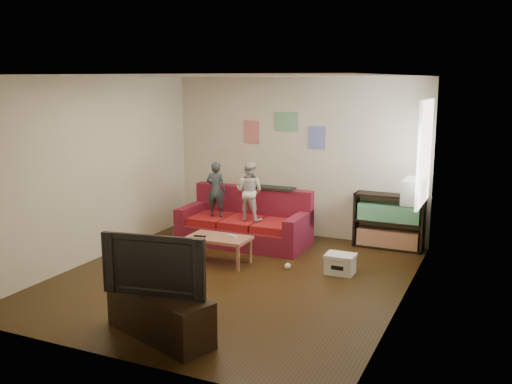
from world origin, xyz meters
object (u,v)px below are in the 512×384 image
at_px(file_box, 340,264).
at_px(sofa, 246,225).
at_px(child_b, 249,191).
at_px(tv_stand, 160,314).
at_px(bookshelf, 389,224).
at_px(coffee_table, 219,240).
at_px(child_a, 216,189).
at_px(television, 158,263).

bearing_deg(file_box, sofa, 155.64).
distance_m(child_b, tv_stand, 3.47).
bearing_deg(child_b, bookshelf, -155.80).
relative_size(coffee_table, tv_stand, 0.69).
height_order(child_b, bookshelf, child_b).
bearing_deg(child_a, television, 99.43).
bearing_deg(coffee_table, file_box, 9.69).
bearing_deg(child_b, sofa, -47.51).
xyz_separation_m(coffee_table, file_box, (1.74, 0.30, -0.21)).
relative_size(bookshelf, tv_stand, 0.84).
distance_m(sofa, tv_stand, 3.60).
height_order(sofa, television, television).
bearing_deg(child_b, child_a, 1.73).
xyz_separation_m(coffee_table, bookshelf, (2.09, 1.81, 0.04)).
relative_size(sofa, coffee_table, 2.32).
bearing_deg(file_box, tv_stand, -113.50).
relative_size(tv_stand, television, 1.18).
bearing_deg(television, child_b, 89.57).
bearing_deg(child_a, coffee_table, 110.96).
distance_m(bookshelf, tv_stand, 4.48).
bearing_deg(bookshelf, child_a, -162.25).
distance_m(coffee_table, television, 2.51).
bearing_deg(coffee_table, sofa, 95.39).
bearing_deg(file_box, bookshelf, 76.94).
bearing_deg(bookshelf, television, -109.89).
bearing_deg(file_box, coffee_table, -170.31).
relative_size(child_a, tv_stand, 0.70).
relative_size(child_a, coffee_table, 1.01).
height_order(tv_stand, television, television).
distance_m(child_a, file_box, 2.51).
distance_m(coffee_table, tv_stand, 2.47).
bearing_deg(television, coffee_table, 94.01).
bearing_deg(coffee_table, child_a, 120.13).
relative_size(bookshelf, file_box, 2.70).
bearing_deg(child_a, tv_stand, 99.43).
distance_m(sofa, television, 3.63).
bearing_deg(coffee_table, tv_stand, -76.58).
relative_size(coffee_table, file_box, 2.23).
bearing_deg(tv_stand, child_b, 118.28).
height_order(file_box, television, television).
height_order(file_box, tv_stand, tv_stand).
height_order(sofa, file_box, sofa).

